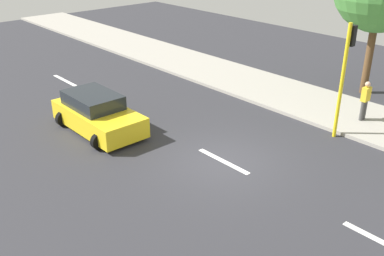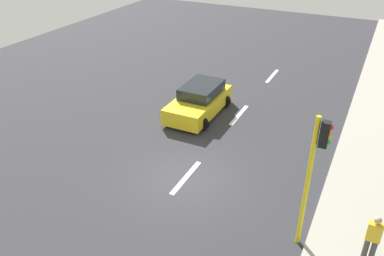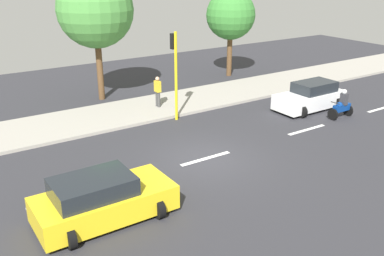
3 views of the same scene
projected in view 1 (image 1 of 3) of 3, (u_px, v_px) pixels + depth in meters
ground_plane at (223, 163)px, 15.79m from camera, size 40.00×60.00×0.10m
sidewalk at (332, 109)px, 19.97m from camera, size 4.00×60.00×0.15m
lane_stripe_mid at (223, 161)px, 15.77m from camera, size 0.20×2.40×0.01m
lane_stripe_south at (128, 113)px, 19.83m from camera, size 0.20×2.40×0.01m
lane_stripe_far_south at (65, 80)px, 23.89m from camera, size 0.20×2.40×0.01m
car_yellow_cab at (97, 114)px, 17.89m from camera, size 2.36×4.30×1.52m
pedestrian_near_signal at (365, 100)px, 18.38m from camera, size 0.40×0.24×1.69m
traffic_light_corner at (346, 65)px, 16.45m from camera, size 0.49×0.24×4.50m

